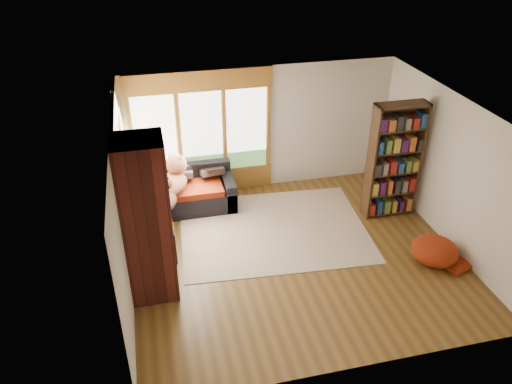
{
  "coord_description": "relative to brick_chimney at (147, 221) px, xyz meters",
  "views": [
    {
      "loc": [
        -2.24,
        -6.55,
        5.34
      ],
      "look_at": [
        -0.53,
        0.67,
        0.95
      ],
      "focal_mm": 35.0,
      "sensor_mm": 36.0,
      "label": 1
    }
  ],
  "objects": [
    {
      "name": "wall_back",
      "position": [
        2.4,
        2.85,
        0.0
      ],
      "size": [
        5.5,
        0.04,
        2.6
      ],
      "primitive_type": "cube",
      "color": "silver",
      "rests_on": "ground"
    },
    {
      "name": "windows_back",
      "position": [
        1.2,
        2.82,
        0.05
      ],
      "size": [
        2.82,
        0.1,
        1.9
      ],
      "color": "olive",
      "rests_on": "wall_back"
    },
    {
      "name": "pouf",
      "position": [
        4.64,
        -0.36,
        -1.08
      ],
      "size": [
        1.0,
        1.0,
        0.42
      ],
      "primitive_type": "ellipsoid",
      "rotation": [
        0.0,
        0.0,
        -0.33
      ],
      "color": "maroon",
      "rests_on": "area_rug"
    },
    {
      "name": "wall_front",
      "position": [
        2.4,
        -2.15,
        0.0
      ],
      "size": [
        5.5,
        0.04,
        2.6
      ],
      "primitive_type": "cube",
      "color": "silver",
      "rests_on": "ground"
    },
    {
      "name": "brick_chimney",
      "position": [
        0.0,
        0.0,
        0.0
      ],
      "size": [
        0.7,
        0.7,
        2.6
      ],
      "primitive_type": "cube",
      "color": "#471914",
      "rests_on": "ground"
    },
    {
      "name": "ceiling",
      "position": [
        2.4,
        0.35,
        1.3
      ],
      "size": [
        5.5,
        5.5,
        0.0
      ],
      "primitive_type": "plane",
      "color": "white"
    },
    {
      "name": "sectional_sofa",
      "position": [
        0.45,
        2.05,
        -1.0
      ],
      "size": [
        2.2,
        2.2,
        0.8
      ],
      "rotation": [
        0.0,
        0.0,
        -0.05
      ],
      "color": "black",
      "rests_on": "ground"
    },
    {
      "name": "windows_left",
      "position": [
        -0.32,
        1.55,
        0.05
      ],
      "size": [
        0.1,
        2.62,
        1.9
      ],
      "color": "olive",
      "rests_on": "wall_left"
    },
    {
      "name": "floor",
      "position": [
        2.4,
        0.35,
        -1.3
      ],
      "size": [
        5.5,
        5.5,
        0.0
      ],
      "primitive_type": "plane",
      "color": "#543817",
      "rests_on": "ground"
    },
    {
      "name": "throw_pillows",
      "position": [
        0.53,
        2.1,
        -0.52
      ],
      "size": [
        1.98,
        1.68,
        0.45
      ],
      "color": "black",
      "rests_on": "sectional_sofa"
    },
    {
      "name": "dog_tan",
      "position": [
        0.45,
        2.08,
        -0.48
      ],
      "size": [
        1.11,
        1.16,
        0.57
      ],
      "rotation": [
        0.0,
        0.0,
        0.9
      ],
      "color": "brown",
      "rests_on": "sectional_sofa"
    },
    {
      "name": "bookshelf",
      "position": [
        4.54,
        1.21,
        -0.17
      ],
      "size": [
        0.97,
        0.32,
        2.26
      ],
      "color": "#3B2513",
      "rests_on": "ground"
    },
    {
      "name": "wall_right",
      "position": [
        5.15,
        0.35,
        0.0
      ],
      "size": [
        0.04,
        5.0,
        2.6
      ],
      "primitive_type": "cube",
      "color": "silver",
      "rests_on": "ground"
    },
    {
      "name": "dog_brindle",
      "position": [
        0.31,
        1.63,
        -0.56
      ],
      "size": [
        0.57,
        0.81,
        0.41
      ],
      "rotation": [
        0.0,
        0.0,
        1.4
      ],
      "color": "#372118",
      "rests_on": "sectional_sofa"
    },
    {
      "name": "wall_left",
      "position": [
        -0.35,
        0.35,
        0.0
      ],
      "size": [
        0.04,
        5.0,
        2.6
      ],
      "primitive_type": "cube",
      "color": "silver",
      "rests_on": "ground"
    },
    {
      "name": "roller_blind",
      "position": [
        -0.29,
        2.38,
        0.45
      ],
      "size": [
        0.03,
        0.72,
        0.9
      ],
      "primitive_type": "cube",
      "color": "#6B845B",
      "rests_on": "wall_left"
    },
    {
      "name": "area_rug",
      "position": [
        2.23,
        1.16,
        -1.29
      ],
      "size": [
        3.58,
        2.84,
        0.01
      ],
      "primitive_type": "cube",
      "rotation": [
        0.0,
        0.0,
        -0.07
      ],
      "color": "silver",
      "rests_on": "ground"
    }
  ]
}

